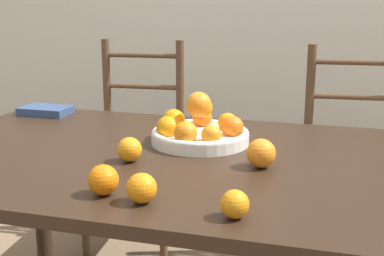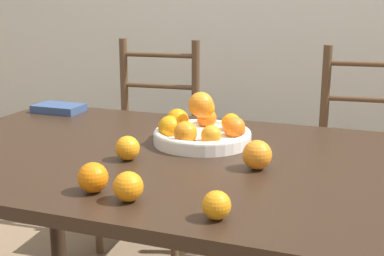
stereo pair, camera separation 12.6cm
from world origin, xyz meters
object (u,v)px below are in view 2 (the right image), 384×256
at_px(orange_loose_2, 216,205).
at_px(chair_left, 151,151).
at_px(orange_loose_3, 257,155).
at_px(book_stack, 59,108).
at_px(chair_right, 366,174).
at_px(orange_loose_0, 94,178).
at_px(fruit_bowl, 201,130).
at_px(orange_loose_4, 127,148).
at_px(orange_loose_1, 128,187).

xyz_separation_m(orange_loose_2, chair_left, (-0.74, 1.25, -0.30)).
height_order(orange_loose_3, book_stack, orange_loose_3).
distance_m(orange_loose_2, chair_right, 1.31).
bearing_deg(orange_loose_0, orange_loose_3, 43.69).
distance_m(fruit_bowl, chair_left, 0.91).
distance_m(orange_loose_4, chair_left, 1.05).
relative_size(orange_loose_3, orange_loose_4, 1.14).
relative_size(orange_loose_4, chair_right, 0.07).
height_order(orange_loose_4, chair_left, chair_left).
xyz_separation_m(chair_left, chair_right, (1.01, -0.00, 0.00)).
relative_size(orange_loose_1, orange_loose_3, 0.87).
distance_m(fruit_bowl, orange_loose_0, 0.53).
relative_size(fruit_bowl, orange_loose_0, 4.21).
height_order(fruit_bowl, chair_right, chair_right).
bearing_deg(orange_loose_0, chair_right, 63.30).
height_order(chair_left, book_stack, chair_left).
distance_m(chair_right, book_stack, 1.33).
bearing_deg(orange_loose_3, chair_left, 130.19).
relative_size(fruit_bowl, chair_left, 0.32).
bearing_deg(orange_loose_3, chair_right, 73.07).
bearing_deg(orange_loose_0, fruit_bowl, 79.16).
height_order(chair_left, chair_right, same).
height_order(orange_loose_2, orange_loose_3, orange_loose_3).
bearing_deg(fruit_bowl, chair_right, 53.54).
bearing_deg(orange_loose_3, fruit_bowl, 140.26).
xyz_separation_m(fruit_bowl, book_stack, (-0.72, 0.25, -0.03)).
height_order(orange_loose_3, chair_right, chair_right).
bearing_deg(fruit_bowl, orange_loose_3, -39.74).
relative_size(orange_loose_0, orange_loose_3, 0.91).
xyz_separation_m(fruit_bowl, orange_loose_1, (0.01, -0.54, -0.01)).
height_order(orange_loose_0, chair_left, chair_left).
bearing_deg(book_stack, orange_loose_4, -40.60).
height_order(orange_loose_2, orange_loose_4, orange_loose_4).
xyz_separation_m(chair_right, book_stack, (-1.23, -0.44, 0.28)).
distance_m(orange_loose_1, book_stack, 1.07).
bearing_deg(orange_loose_2, orange_loose_0, 171.81).
relative_size(orange_loose_4, book_stack, 0.37).
relative_size(orange_loose_1, book_stack, 0.37).
height_order(chair_right, book_stack, chair_right).
xyz_separation_m(chair_left, book_stack, (-0.22, -0.44, 0.28)).
bearing_deg(fruit_bowl, orange_loose_2, -67.26).
bearing_deg(chair_left, orange_loose_4, -73.51).
distance_m(orange_loose_0, orange_loose_2, 0.34).
distance_m(orange_loose_0, chair_right, 1.38).
relative_size(chair_left, chair_right, 1.00).
relative_size(orange_loose_1, orange_loose_4, 0.99).
distance_m(orange_loose_0, book_stack, 0.99).
distance_m(chair_left, chair_right, 1.01).
distance_m(orange_loose_0, orange_loose_3, 0.46).
bearing_deg(chair_right, orange_loose_0, -122.35).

